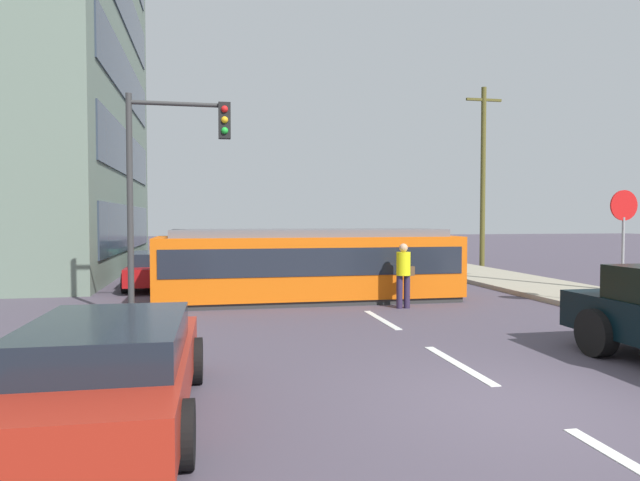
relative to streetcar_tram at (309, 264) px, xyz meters
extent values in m
plane|color=#4A414F|center=(1.09, 0.71, -1.04)|extent=(120.00, 120.00, 0.00)
cube|color=#A09781|center=(7.89, -3.29, -0.97)|extent=(3.20, 36.00, 0.14)
cube|color=silver|center=(1.09, -7.29, -1.04)|extent=(0.16, 2.40, 0.01)
cube|color=silver|center=(1.09, -3.29, -1.04)|extent=(0.16, 2.40, 0.01)
cube|color=silver|center=(1.09, 6.00, -1.04)|extent=(0.16, 2.40, 0.01)
cube|color=silver|center=(1.09, 12.00, -1.04)|extent=(0.16, 2.40, 0.01)
cube|color=#2D3847|center=(-6.18, 10.28, 0.88)|extent=(0.06, 14.01, 1.92)
cube|color=#2D3847|center=(-6.18, 10.28, 4.08)|extent=(0.06, 14.01, 1.92)
cube|color=#2D3847|center=(-6.18, 10.28, 7.28)|extent=(0.06, 14.01, 1.92)
cube|color=#2D3847|center=(-6.18, 10.28, 10.48)|extent=(0.06, 14.01, 1.92)
cube|color=#DE5A0C|center=(0.00, 0.00, -0.06)|extent=(8.37, 2.53, 1.66)
cube|color=#2D2D2D|center=(0.00, 0.00, -0.97)|extent=(8.20, 2.41, 0.15)
cube|color=slate|center=(0.00, 0.00, 0.87)|extent=(7.53, 2.16, 0.20)
cube|color=#1E232D|center=(0.00, 0.00, 0.14)|extent=(8.04, 2.57, 0.73)
cube|color=#235394|center=(-0.26, 9.47, 0.02)|extent=(2.68, 5.14, 1.51)
cube|color=black|center=(-0.35, 7.00, 0.24)|extent=(2.25, 0.20, 0.91)
cube|color=black|center=(-0.26, 9.47, 0.29)|extent=(2.69, 4.38, 0.61)
cylinder|color=black|center=(-0.32, 7.86, -0.59)|extent=(2.58, 0.99, 0.90)
cylinder|color=black|center=(-0.21, 11.09, -0.59)|extent=(2.58, 0.99, 0.90)
cylinder|color=#2D223E|center=(2.04, -1.81, -0.62)|extent=(0.16, 0.16, 0.85)
cylinder|color=#2D223E|center=(2.24, -1.81, -0.62)|extent=(0.16, 0.16, 0.85)
cylinder|color=yellow|center=(2.14, -1.81, 0.11)|extent=(0.36, 0.36, 0.60)
sphere|color=tan|center=(2.14, -1.81, 0.52)|extent=(0.22, 0.22, 0.22)
cube|color=#513924|center=(2.36, -1.76, -0.09)|extent=(0.22, 0.17, 0.24)
cylinder|color=black|center=(3.58, -7.26, -0.64)|extent=(0.28, 0.80, 0.80)
cube|color=#A42416|center=(-3.88, -8.86, -0.53)|extent=(1.83, 4.57, 0.55)
cube|color=black|center=(-3.88, -9.01, -0.05)|extent=(1.65, 2.52, 0.40)
cylinder|color=black|center=(-4.73, -7.48, -0.72)|extent=(0.23, 0.64, 0.64)
cylinder|color=black|center=(-2.98, -7.51, -0.72)|extent=(0.23, 0.64, 0.64)
cylinder|color=black|center=(-3.03, -10.23, -0.72)|extent=(0.23, 0.64, 0.64)
cube|color=#A11113|center=(-4.41, 4.00, -0.53)|extent=(1.91, 4.45, 0.55)
cube|color=black|center=(-4.41, 3.85, -0.05)|extent=(1.73, 2.46, 0.40)
cylinder|color=black|center=(-5.35, 5.31, -0.72)|extent=(0.23, 0.64, 0.64)
cylinder|color=black|center=(-3.53, 5.34, -0.72)|extent=(0.23, 0.64, 0.64)
cylinder|color=black|center=(-5.30, 2.66, -0.72)|extent=(0.23, 0.64, 0.64)
cylinder|color=black|center=(-3.47, 2.69, -0.72)|extent=(0.23, 0.64, 0.64)
cube|color=#404F2F|center=(-4.25, 9.57, -0.53)|extent=(1.89, 4.48, 0.55)
cube|color=black|center=(-4.25, 9.42, -0.05)|extent=(1.73, 2.47, 0.40)
cylinder|color=black|center=(-5.19, 10.92, -0.72)|extent=(0.22, 0.64, 0.64)
cylinder|color=black|center=(-3.31, 10.91, -0.72)|extent=(0.22, 0.64, 0.64)
cylinder|color=black|center=(-5.19, 8.23, -0.72)|extent=(0.22, 0.64, 0.64)
cylinder|color=black|center=(-3.31, 8.23, -0.72)|extent=(0.22, 0.64, 0.64)
cube|color=#236046|center=(-4.28, 15.21, -0.53)|extent=(1.89, 4.12, 0.55)
cube|color=black|center=(-4.28, 15.06, -0.05)|extent=(1.74, 2.27, 0.40)
cylinder|color=black|center=(-5.22, 16.45, -0.72)|extent=(0.22, 0.64, 0.64)
cylinder|color=black|center=(-3.33, 16.44, -0.72)|extent=(0.22, 0.64, 0.64)
cylinder|color=black|center=(-5.22, 13.98, -0.72)|extent=(0.22, 0.64, 0.64)
cylinder|color=black|center=(-3.34, 13.97, -0.72)|extent=(0.22, 0.64, 0.64)
cylinder|color=gray|center=(7.41, -3.23, 0.20)|extent=(0.07, 0.07, 2.20)
cylinder|color=red|center=(7.41, -3.23, 1.60)|extent=(0.76, 0.04, 0.76)
cylinder|color=#333333|center=(-4.53, -2.01, 1.54)|extent=(0.14, 0.14, 5.16)
cylinder|color=#333333|center=(-3.45, -2.01, 3.92)|extent=(2.15, 0.10, 0.10)
cube|color=black|center=(-2.38, -2.01, 3.57)|extent=(0.28, 0.24, 0.84)
sphere|color=red|center=(-2.38, -2.14, 3.82)|extent=(0.16, 0.16, 0.16)
sphere|color=gold|center=(-2.38, -2.14, 3.57)|extent=(0.16, 0.16, 0.16)
sphere|color=green|center=(-2.38, -2.14, 3.32)|extent=(0.16, 0.16, 0.16)
cylinder|color=brown|center=(10.26, 9.59, 3.26)|extent=(0.24, 0.24, 8.60)
cube|color=brown|center=(10.26, 9.59, 6.96)|extent=(1.80, 0.12, 0.12)
camera|label=1|loc=(-2.78, -15.49, 1.27)|focal=31.52mm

